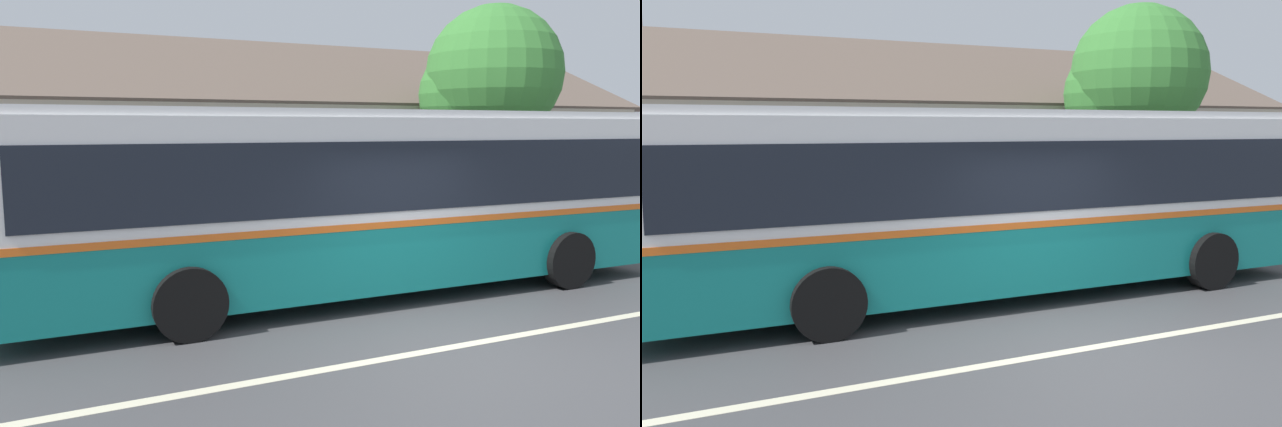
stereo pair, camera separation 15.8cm
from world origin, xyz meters
The scene contains 7 objects.
ground_plane centered at (0.00, 0.00, 0.00)m, with size 300.00×300.00×0.00m, color #424244.
sidewalk_far centered at (0.00, 6.00, 0.07)m, with size 60.00×3.00×0.15m, color gray.
lane_divider_stripe centered at (0.00, 0.00, 0.00)m, with size 60.00×0.16×0.01m, color beige.
community_building centered at (0.82, 13.25, 1.83)m, with size 25.52×9.90×6.57m.
transit_bus centered at (0.05, 2.90, 1.66)m, with size 11.50×2.82×3.07m.
bench_down_street centered at (-2.99, 5.50, 0.57)m, with size 1.67×0.51×0.94m.
street_tree_primary centered at (5.83, 6.80, 4.01)m, with size 3.44×3.44×5.89m.
Camera 2 is at (-4.71, -6.36, 2.81)m, focal length 35.00 mm.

